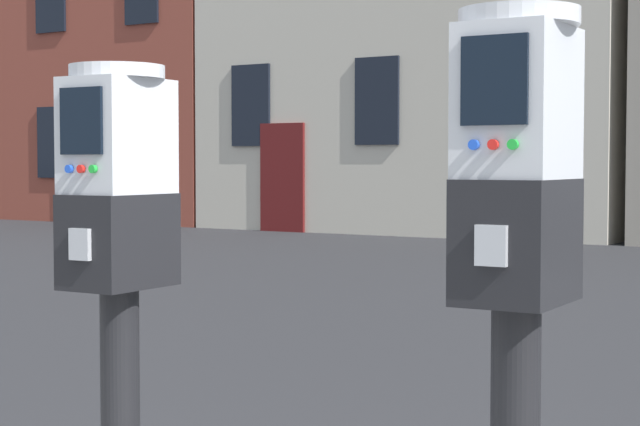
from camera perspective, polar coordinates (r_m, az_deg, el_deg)
name	(u,v)px	position (r m, az deg, el deg)	size (l,w,h in m)	color
parking_meter_near_kerb	(119,260)	(2.45, -10.88, -2.54)	(0.22, 0.26, 1.43)	black
parking_meter_twin_adjacent	(517,267)	(1.92, 10.63, -2.92)	(0.22, 0.26, 1.48)	black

